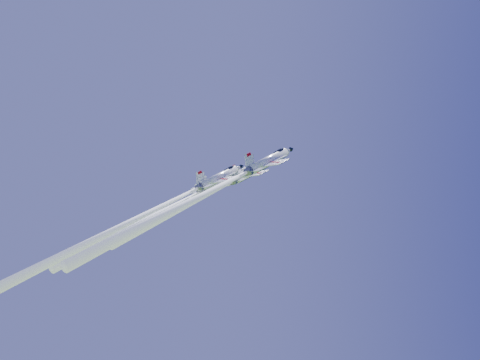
{
  "coord_description": "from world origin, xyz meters",
  "views": [
    {
      "loc": [
        -8.58,
        -116.25,
        54.22
      ],
      "look_at": [
        0.0,
        0.0,
        88.84
      ],
      "focal_mm": 40.0,
      "sensor_mm": 36.0,
      "label": 1
    }
  ],
  "objects": [
    {
      "name": "jet_lead",
      "position": [
        -6.96,
        -3.21,
        84.67
      ],
      "size": [
        30.03,
        28.43,
        34.59
      ],
      "rotation": [
        0.55,
        0.1,
        -0.81
      ],
      "color": "white"
    },
    {
      "name": "jet_left",
      "position": [
        -15.02,
        -2.29,
        81.77
      ],
      "size": [
        32.92,
        31.21,
        38.06
      ],
      "rotation": [
        0.55,
        0.1,
        -0.81
      ],
      "color": "white"
    },
    {
      "name": "jet_slot",
      "position": [
        -18.07,
        -13.32,
        78.26
      ],
      "size": [
        34.23,
        32.75,
        40.89
      ],
      "rotation": [
        0.55,
        0.1,
        -0.81
      ],
      "color": "white"
    },
    {
      "name": "jet_right",
      "position": [
        -7.06,
        -15.51,
        81.77
      ],
      "size": [
        35.82,
        34.13,
        42.2
      ],
      "rotation": [
        0.55,
        0.1,
        -0.81
      ],
      "color": "white"
    }
  ]
}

